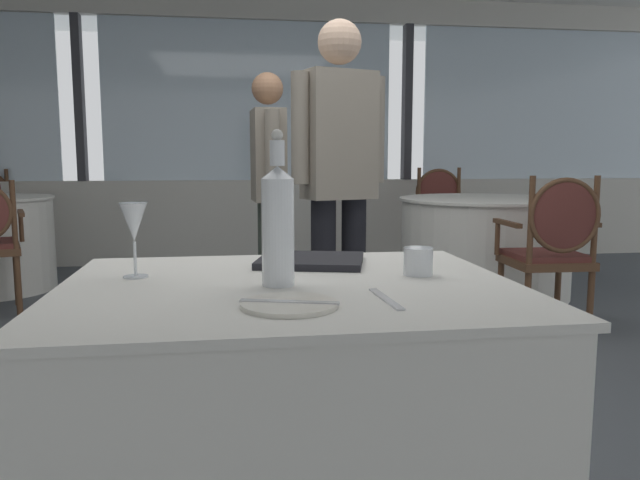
{
  "coord_description": "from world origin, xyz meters",
  "views": [
    {
      "loc": [
        -0.24,
        -2.82,
        1.07
      ],
      "look_at": [
        0.0,
        -1.2,
        0.85
      ],
      "focal_mm": 34.58,
      "sensor_mm": 36.0,
      "label": 1
    }
  ],
  "objects_px": {
    "wine_glass": "(134,224)",
    "diner_person_1": "(268,182)",
    "menu_book": "(311,261)",
    "water_bottle": "(278,222)",
    "dining_chair_0_1": "(442,211)",
    "diner_person_0": "(339,170)",
    "side_plate": "(289,304)",
    "dining_chair_0_0": "(553,243)",
    "water_tumbler": "(418,261)"
  },
  "relations": [
    {
      "from": "water_tumbler",
      "to": "dining_chair_0_1",
      "type": "bearing_deg",
      "value": 69.52
    },
    {
      "from": "dining_chair_0_1",
      "to": "wine_glass",
      "type": "bearing_deg",
      "value": -27.29
    },
    {
      "from": "water_bottle",
      "to": "menu_book",
      "type": "distance_m",
      "value": 0.34
    },
    {
      "from": "wine_glass",
      "to": "dining_chair_0_0",
      "type": "distance_m",
      "value": 2.9
    },
    {
      "from": "wine_glass",
      "to": "dining_chair_0_1",
      "type": "bearing_deg",
      "value": 60.69
    },
    {
      "from": "water_bottle",
      "to": "diner_person_1",
      "type": "relative_size",
      "value": 0.23
    },
    {
      "from": "wine_glass",
      "to": "dining_chair_0_0",
      "type": "height_order",
      "value": "dining_chair_0_0"
    },
    {
      "from": "menu_book",
      "to": "diner_person_1",
      "type": "relative_size",
      "value": 0.18
    },
    {
      "from": "water_bottle",
      "to": "diner_person_0",
      "type": "xyz_separation_m",
      "value": [
        0.45,
        1.68,
        0.1
      ]
    },
    {
      "from": "menu_book",
      "to": "dining_chair_0_1",
      "type": "distance_m",
      "value": 4.32
    },
    {
      "from": "wine_glass",
      "to": "menu_book",
      "type": "bearing_deg",
      "value": 15.9
    },
    {
      "from": "dining_chair_0_0",
      "to": "diner_person_0",
      "type": "bearing_deg",
      "value": 105.16
    },
    {
      "from": "side_plate",
      "to": "dining_chair_0_1",
      "type": "height_order",
      "value": "dining_chair_0_1"
    },
    {
      "from": "water_bottle",
      "to": "diner_person_1",
      "type": "xyz_separation_m",
      "value": [
        0.15,
        2.6,
        0.0
      ]
    },
    {
      "from": "water_tumbler",
      "to": "diner_person_1",
      "type": "bearing_deg",
      "value": 95.16
    },
    {
      "from": "diner_person_0",
      "to": "water_tumbler",
      "type": "bearing_deg",
      "value": 159.59
    },
    {
      "from": "water_bottle",
      "to": "wine_glass",
      "type": "xyz_separation_m",
      "value": [
        -0.36,
        0.15,
        -0.01
      ]
    },
    {
      "from": "side_plate",
      "to": "dining_chair_0_0",
      "type": "relative_size",
      "value": 0.21
    },
    {
      "from": "dining_chair_0_0",
      "to": "water_bottle",
      "type": "bearing_deg",
      "value": 139.41
    },
    {
      "from": "water_bottle",
      "to": "water_tumbler",
      "type": "xyz_separation_m",
      "value": [
        0.38,
        0.08,
        -0.12
      ]
    },
    {
      "from": "diner_person_0",
      "to": "diner_person_1",
      "type": "distance_m",
      "value": 0.97
    },
    {
      "from": "water_bottle",
      "to": "water_tumbler",
      "type": "relative_size",
      "value": 4.86
    },
    {
      "from": "diner_person_0",
      "to": "diner_person_1",
      "type": "xyz_separation_m",
      "value": [
        -0.31,
        0.92,
        -0.09
      ]
    },
    {
      "from": "side_plate",
      "to": "wine_glass",
      "type": "bearing_deg",
      "value": 133.81
    },
    {
      "from": "water_bottle",
      "to": "dining_chair_0_0",
      "type": "bearing_deg",
      "value": 47.39
    },
    {
      "from": "wine_glass",
      "to": "diner_person_0",
      "type": "xyz_separation_m",
      "value": [
        0.81,
        1.52,
        0.11
      ]
    },
    {
      "from": "side_plate",
      "to": "wine_glass",
      "type": "xyz_separation_m",
      "value": [
        -0.36,
        0.38,
        0.13
      ]
    },
    {
      "from": "menu_book",
      "to": "dining_chair_0_0",
      "type": "height_order",
      "value": "dining_chair_0_0"
    },
    {
      "from": "wine_glass",
      "to": "diner_person_1",
      "type": "bearing_deg",
      "value": 78.28
    },
    {
      "from": "wine_glass",
      "to": "water_tumbler",
      "type": "distance_m",
      "value": 0.74
    },
    {
      "from": "wine_glass",
      "to": "diner_person_0",
      "type": "relative_size",
      "value": 0.11
    },
    {
      "from": "side_plate",
      "to": "water_tumbler",
      "type": "relative_size",
      "value": 2.65
    },
    {
      "from": "diner_person_0",
      "to": "side_plate",
      "type": "bearing_deg",
      "value": 149.09
    },
    {
      "from": "side_plate",
      "to": "wine_glass",
      "type": "distance_m",
      "value": 0.54
    },
    {
      "from": "water_bottle",
      "to": "wine_glass",
      "type": "bearing_deg",
      "value": 156.61
    },
    {
      "from": "dining_chair_0_0",
      "to": "dining_chair_0_1",
      "type": "xyz_separation_m",
      "value": [
        0.08,
        2.21,
        0.01
      ]
    },
    {
      "from": "dining_chair_0_1",
      "to": "diner_person_1",
      "type": "relative_size",
      "value": 0.61
    },
    {
      "from": "diner_person_0",
      "to": "diner_person_1",
      "type": "bearing_deg",
      "value": 0.77
    },
    {
      "from": "dining_chair_0_0",
      "to": "diner_person_1",
      "type": "xyz_separation_m",
      "value": [
        -1.7,
        0.59,
        0.36
      ]
    },
    {
      "from": "dining_chair_0_0",
      "to": "dining_chair_0_1",
      "type": "bearing_deg",
      "value": 0.0
    },
    {
      "from": "side_plate",
      "to": "menu_book",
      "type": "distance_m",
      "value": 0.53
    },
    {
      "from": "water_bottle",
      "to": "dining_chair_0_1",
      "type": "distance_m",
      "value": 4.65
    },
    {
      "from": "diner_person_0",
      "to": "menu_book",
      "type": "bearing_deg",
      "value": 148.79
    },
    {
      "from": "dining_chair_0_0",
      "to": "diner_person_1",
      "type": "height_order",
      "value": "diner_person_1"
    },
    {
      "from": "water_bottle",
      "to": "menu_book",
      "type": "bearing_deg",
      "value": 67.9
    },
    {
      "from": "diner_person_1",
      "to": "side_plate",
      "type": "bearing_deg",
      "value": -96.08
    },
    {
      "from": "side_plate",
      "to": "dining_chair_0_0",
      "type": "height_order",
      "value": "dining_chair_0_0"
    },
    {
      "from": "menu_book",
      "to": "diner_person_0",
      "type": "relative_size",
      "value": 0.17
    },
    {
      "from": "menu_book",
      "to": "diner_person_0",
      "type": "bearing_deg",
      "value": 90.66
    },
    {
      "from": "water_bottle",
      "to": "menu_book",
      "type": "height_order",
      "value": "water_bottle"
    }
  ]
}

